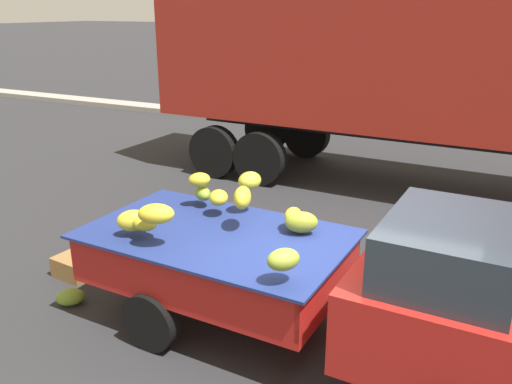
# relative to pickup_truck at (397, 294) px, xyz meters

# --- Properties ---
(ground) EXTENTS (220.00, 220.00, 0.00)m
(ground) POSITION_rel_pickup_truck_xyz_m (-0.62, 0.14, -0.88)
(ground) COLOR #28282B
(curb_strip) EXTENTS (80.00, 0.80, 0.16)m
(curb_strip) POSITION_rel_pickup_truck_xyz_m (-0.62, 10.29, -0.80)
(curb_strip) COLOR gray
(curb_strip) RESTS_ON ground
(pickup_truck) EXTENTS (5.07, 1.86, 1.70)m
(pickup_truck) POSITION_rel_pickup_truck_xyz_m (0.00, 0.00, 0.00)
(pickup_truck) COLOR #B21E19
(pickup_truck) RESTS_ON ground
(semi_trailer) EXTENTS (12.04, 2.80, 3.95)m
(semi_trailer) POSITION_rel_pickup_truck_xyz_m (-0.26, 5.82, 1.66)
(semi_trailer) COLOR maroon
(semi_trailer) RESTS_ON ground
(fallen_banana_bunch_near_tailgate) EXTENTS (0.39, 0.38, 0.21)m
(fallen_banana_bunch_near_tailgate) POSITION_rel_pickup_truck_xyz_m (-3.73, -0.51, -0.78)
(fallen_banana_bunch_near_tailgate) COLOR olive
(fallen_banana_bunch_near_tailgate) RESTS_ON ground
(produce_crate) EXTENTS (0.55, 0.41, 0.27)m
(produce_crate) POSITION_rel_pickup_truck_xyz_m (-4.23, 0.05, -0.75)
(produce_crate) COLOR olive
(produce_crate) RESTS_ON ground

